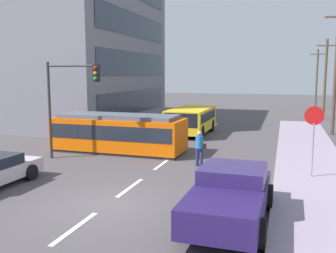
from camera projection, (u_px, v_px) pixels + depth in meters
ground_plane at (184, 148)px, 22.08m from camera, size 120.00×120.00×0.00m
sidewalk_curb_right at (313, 173)px, 16.31m from camera, size 3.20×36.00×0.14m
lane_stripe_0 at (75, 228)px, 10.73m from camera, size 0.16×2.40×0.01m
lane_stripe_1 at (130, 188)px, 14.51m from camera, size 0.16×2.40×0.01m
lane_stripe_2 at (162, 164)px, 18.30m from camera, size 0.16×2.40×0.01m
lane_stripe_3 at (199, 137)px, 25.93m from camera, size 0.16×2.40×0.01m
lane_stripe_4 at (215, 126)px, 31.61m from camera, size 0.16×2.40×0.01m
corner_building at (55, 50)px, 34.35m from camera, size 15.65×16.71×12.80m
streetcar_tram at (118, 132)px, 21.04m from camera, size 7.36×2.69×2.08m
city_bus at (191, 119)px, 27.13m from camera, size 2.59×5.59×1.85m
pedestrian_crossing at (200, 146)px, 17.76m from camera, size 0.51×0.36×1.67m
pickup_truck_parked at (230, 195)px, 11.10m from camera, size 2.35×5.04×1.55m
stop_sign at (314, 127)px, 15.30m from camera, size 0.76×0.07×2.88m
traffic_light_mast at (69, 91)px, 18.78m from camera, size 2.89×0.33×4.88m
utility_pole_mid at (336, 70)px, 26.49m from camera, size 1.80×0.24×8.74m
utility_pole_far at (325, 78)px, 35.64m from camera, size 1.80×0.24×7.45m
utility_pole_distant at (317, 78)px, 46.54m from camera, size 1.80×0.24×7.19m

